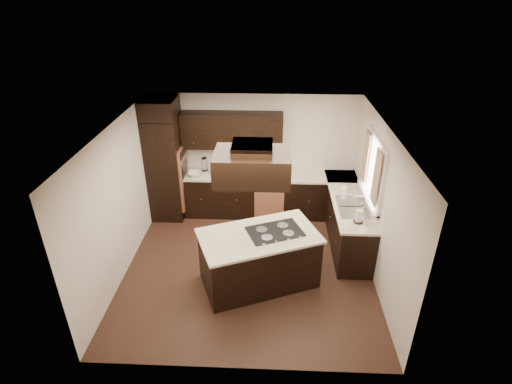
% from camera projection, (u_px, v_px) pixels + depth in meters
% --- Properties ---
extents(floor, '(4.20, 4.20, 0.02)m').
position_uv_depth(floor, '(249.00, 266.00, 7.01)').
color(floor, '#533222').
rests_on(floor, ground).
extents(ceiling, '(4.20, 4.20, 0.02)m').
position_uv_depth(ceiling, '(247.00, 129.00, 5.83)').
color(ceiling, silver).
rests_on(ceiling, ground).
extents(wall_back, '(4.20, 0.02, 2.50)m').
position_uv_depth(wall_back, '(254.00, 154.00, 8.28)').
color(wall_back, silver).
rests_on(wall_back, ground).
extents(wall_front, '(4.20, 0.02, 2.50)m').
position_uv_depth(wall_front, '(237.00, 295.00, 4.56)').
color(wall_front, silver).
rests_on(wall_front, ground).
extents(wall_left, '(0.02, 4.20, 2.50)m').
position_uv_depth(wall_left, '(119.00, 201.00, 6.50)').
color(wall_left, silver).
rests_on(wall_left, ground).
extents(wall_right, '(0.02, 4.20, 2.50)m').
position_uv_depth(wall_right, '(380.00, 207.00, 6.34)').
color(wall_right, silver).
rests_on(wall_right, ground).
extents(oven_column, '(0.65, 0.75, 2.12)m').
position_uv_depth(oven_column, '(166.00, 168.00, 8.08)').
color(oven_column, black).
rests_on(oven_column, floor).
extents(wall_oven_face, '(0.05, 0.62, 0.78)m').
position_uv_depth(wall_oven_face, '(183.00, 166.00, 8.04)').
color(wall_oven_face, '#B36848').
rests_on(wall_oven_face, oven_column).
extents(base_cabinets_back, '(2.93, 0.60, 0.88)m').
position_uv_depth(base_cabinets_back, '(255.00, 195.00, 8.39)').
color(base_cabinets_back, black).
rests_on(base_cabinets_back, floor).
extents(base_cabinets_right, '(0.60, 2.40, 0.88)m').
position_uv_depth(base_cabinets_right, '(347.00, 220.00, 7.53)').
color(base_cabinets_right, black).
rests_on(base_cabinets_right, floor).
extents(countertop_back, '(2.93, 0.63, 0.04)m').
position_uv_depth(countertop_back, '(255.00, 176.00, 8.16)').
color(countertop_back, beige).
rests_on(countertop_back, base_cabinets_back).
extents(countertop_right, '(0.63, 2.40, 0.04)m').
position_uv_depth(countertop_right, '(348.00, 198.00, 7.31)').
color(countertop_right, beige).
rests_on(countertop_right, base_cabinets_right).
extents(upper_cabinets, '(2.00, 0.34, 0.72)m').
position_uv_depth(upper_cabinets, '(232.00, 130.00, 7.88)').
color(upper_cabinets, black).
rests_on(upper_cabinets, wall_back).
extents(dishwasher_front, '(0.60, 0.05, 0.72)m').
position_uv_depth(dishwasher_front, '(269.00, 204.00, 8.14)').
color(dishwasher_front, '#B36848').
rests_on(dishwasher_front, floor).
extents(window_frame, '(0.06, 1.32, 1.12)m').
position_uv_depth(window_frame, '(374.00, 169.00, 6.64)').
color(window_frame, white).
rests_on(window_frame, wall_right).
extents(window_pane, '(0.00, 1.20, 1.00)m').
position_uv_depth(window_pane, '(376.00, 169.00, 6.64)').
color(window_pane, white).
rests_on(window_pane, wall_right).
extents(curtain_left, '(0.02, 0.34, 0.90)m').
position_uv_depth(curtain_left, '(376.00, 178.00, 6.25)').
color(curtain_left, beige).
rests_on(curtain_left, wall_right).
extents(curtain_right, '(0.02, 0.34, 0.90)m').
position_uv_depth(curtain_right, '(366.00, 157.00, 6.99)').
color(curtain_right, beige).
rests_on(curtain_right, wall_right).
extents(sink_rim, '(0.52, 0.84, 0.01)m').
position_uv_depth(sink_rim, '(353.00, 207.00, 6.99)').
color(sink_rim, silver).
rests_on(sink_rim, countertop_right).
extents(island, '(2.01, 1.56, 0.88)m').
position_uv_depth(island, '(259.00, 260.00, 6.45)').
color(island, black).
rests_on(island, floor).
extents(island_top, '(2.09, 1.65, 0.04)m').
position_uv_depth(island_top, '(259.00, 236.00, 6.23)').
color(island_top, beige).
rests_on(island_top, island).
extents(cooktop, '(0.99, 0.83, 0.01)m').
position_uv_depth(cooktop, '(275.00, 231.00, 6.30)').
color(cooktop, black).
rests_on(cooktop, island_top).
extents(range_hood, '(1.05, 0.72, 0.42)m').
position_uv_depth(range_hood, '(252.00, 167.00, 5.50)').
color(range_hood, black).
rests_on(range_hood, ceiling).
extents(hood_duct, '(0.55, 0.50, 0.13)m').
position_uv_depth(hood_duct, '(252.00, 148.00, 5.38)').
color(hood_duct, black).
rests_on(hood_duct, ceiling).
extents(blender_base, '(0.15, 0.15, 0.10)m').
position_uv_depth(blender_base, '(205.00, 173.00, 8.11)').
color(blender_base, silver).
rests_on(blender_base, countertop_back).
extents(blender_pitcher, '(0.13, 0.13, 0.26)m').
position_uv_depth(blender_pitcher, '(204.00, 165.00, 8.03)').
color(blender_pitcher, silver).
rests_on(blender_pitcher, blender_base).
extents(spice_rack, '(0.36, 0.14, 0.30)m').
position_uv_depth(spice_rack, '(226.00, 169.00, 8.05)').
color(spice_rack, black).
rests_on(spice_rack, countertop_back).
extents(mixing_bowl, '(0.31, 0.31, 0.07)m').
position_uv_depth(mixing_bowl, '(195.00, 174.00, 8.10)').
color(mixing_bowl, white).
rests_on(mixing_bowl, countertop_back).
extents(soap_bottle, '(0.11, 0.11, 0.19)m').
position_uv_depth(soap_bottle, '(345.00, 189.00, 7.40)').
color(soap_bottle, white).
rests_on(soap_bottle, countertop_right).
extents(paper_towel, '(0.14, 0.14, 0.23)m').
position_uv_depth(paper_towel, '(359.00, 216.00, 6.49)').
color(paper_towel, white).
rests_on(paper_towel, countertop_right).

